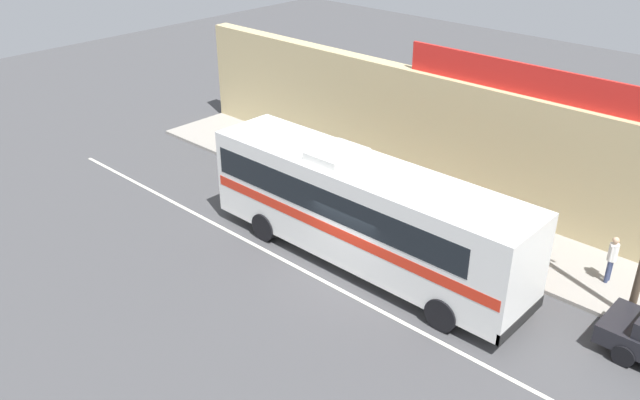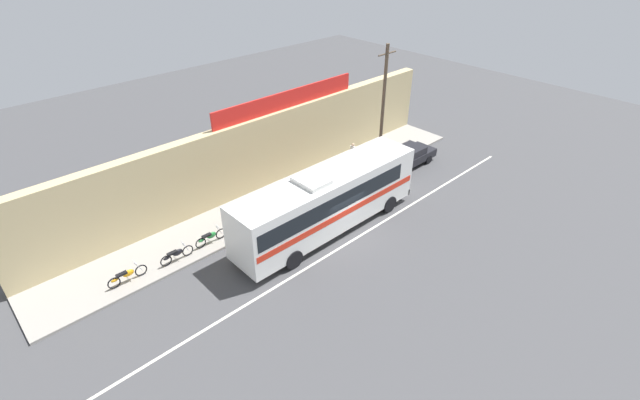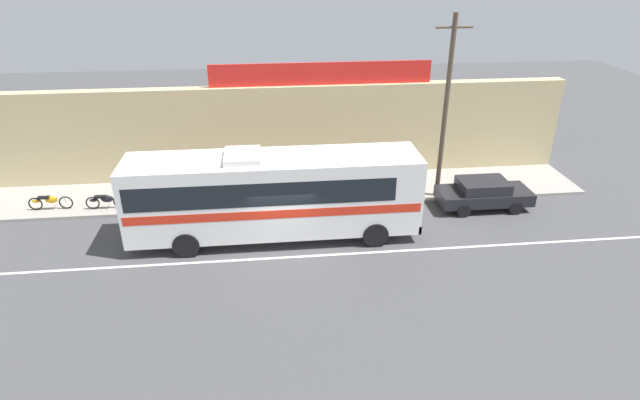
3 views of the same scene
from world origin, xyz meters
name	(u,v)px [view 1 (image 1 of 3)]	position (x,y,z in m)	size (l,w,h in m)	color
ground_plane	(349,276)	(0.00, 0.00, 0.00)	(70.00, 70.00, 0.00)	#444447
sidewalk_slab	(438,218)	(0.00, 5.20, 0.07)	(30.00, 3.60, 0.14)	gray
storefront_facade	(475,145)	(0.00, 7.35, 2.40)	(30.00, 0.70, 4.80)	tan
storefront_billboard	(545,84)	(2.38, 7.35, 5.35)	(11.00, 0.12, 1.10)	red
road_center_stripe	(333,286)	(0.00, -0.80, 0.00)	(30.00, 0.14, 0.01)	silver
intercity_bus	(361,208)	(-0.33, 0.91, 2.07)	(11.73, 2.68, 3.78)	white
motorcycle_green	(273,158)	(-7.91, 4.05, 0.57)	(1.83, 0.56, 0.94)	black
motorcycle_red	(238,142)	(-10.41, 4.24, 0.57)	(1.95, 0.56, 0.94)	black
motorcycle_black	(308,171)	(-5.86, 4.15, 0.57)	(1.86, 0.56, 0.94)	black
pedestrian_far_left	(612,256)	(6.38, 5.23, 1.08)	(0.30, 0.48, 1.62)	navy
pedestrian_by_curb	(524,236)	(3.78, 4.40, 1.13)	(0.30, 0.48, 1.70)	navy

